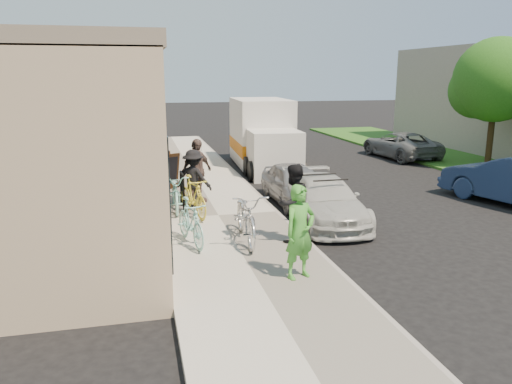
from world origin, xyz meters
TOP-DOWN VIEW (x-y plane):
  - ground at (0.00, 0.00)m, footprint 120.00×120.00m
  - sidewalk at (-2.00, 3.00)m, footprint 3.00×34.00m
  - curb at (-0.45, 3.00)m, footprint 0.12×34.00m
  - storefront at (-5.24, 7.99)m, footprint 3.60×20.00m
  - bike_rack at (-2.81, 3.90)m, footprint 0.07×0.69m
  - sandwich_board at (-3.10, 6.33)m, footprint 0.91×0.91m
  - sedan_white at (0.56, 2.33)m, footprint 1.85×3.97m
  - sedan_silver at (0.43, 4.20)m, footprint 1.42×3.43m
  - moving_truck at (0.96, 10.08)m, footprint 2.34×5.56m
  - far_car_gray at (7.50, 10.94)m, footprint 2.21×4.29m
  - median_tree at (9.63, 7.92)m, footprint 3.23×3.23m
  - tandem_bike at (-1.74, 0.87)m, footprint 0.84×2.13m
  - woman_rider at (-1.27, -1.27)m, footprint 0.70×0.58m
  - man_standing at (-0.79, 0.62)m, footprint 1.01×0.94m
  - cruiser_bike_a at (-2.92, 0.93)m, footprint 0.77×1.65m
  - cruiser_bike_b at (-2.99, 3.76)m, footprint 0.71×1.88m
  - cruiser_bike_c at (-2.62, 3.08)m, footprint 0.88×1.74m
  - bystander_a at (-2.50, 3.94)m, footprint 1.15×1.05m
  - bystander_b at (-2.35, 4.45)m, footprint 1.10×0.96m

SIDE VIEW (x-z plane):
  - ground at x=0.00m, z-range 0.00..0.00m
  - curb at x=-0.45m, z-range 0.00..0.13m
  - sidewalk at x=-2.00m, z-range 0.00..0.15m
  - sedan_white at x=0.56m, z-range -0.02..1.14m
  - far_car_gray at x=7.50m, z-range 0.00..1.16m
  - sedan_silver at x=0.43m, z-range 0.00..1.16m
  - cruiser_bike_a at x=-2.92m, z-range 0.15..1.11m
  - cruiser_bike_b at x=-2.99m, z-range 0.15..1.12m
  - cruiser_bike_c at x=-2.62m, z-range 0.15..1.16m
  - tandem_bike at x=-1.74m, z-range 0.15..1.25m
  - sandwich_board at x=-3.10m, z-range 0.16..1.30m
  - bike_rack at x=-2.81m, z-range 0.25..1.21m
  - bystander_a at x=-2.50m, z-range 0.15..1.70m
  - woman_rider at x=-1.27m, z-range 0.15..1.81m
  - man_standing at x=-0.79m, z-range 0.15..1.82m
  - bystander_b at x=-2.35m, z-range 0.15..1.92m
  - moving_truck at x=0.96m, z-range -0.15..2.53m
  - storefront at x=-5.24m, z-range 0.01..4.24m
  - median_tree at x=9.63m, z-range 0.82..5.77m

